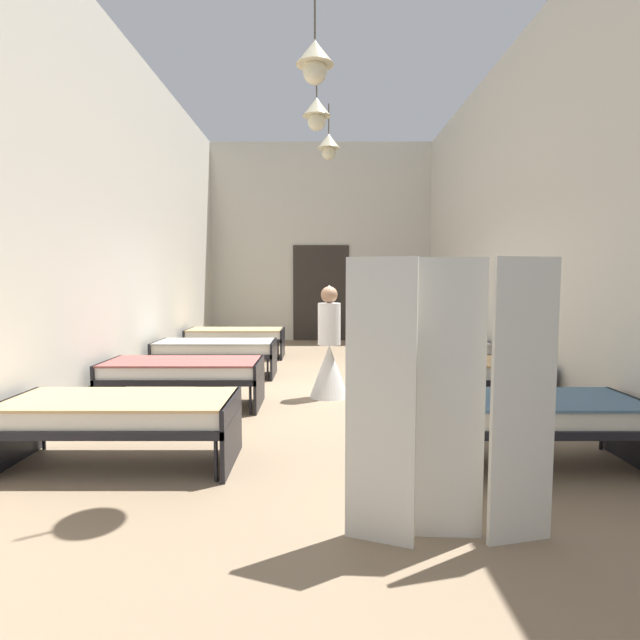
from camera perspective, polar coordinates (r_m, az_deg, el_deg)
name	(u,v)px	position (r m, az deg, el deg)	size (l,w,h in m)	color
ground_plane	(320,393)	(7.14, 0.00, -8.35)	(6.10, 11.85, 0.10)	#8C755B
room_shell	(320,222)	(8.21, -0.03, 11.16)	(5.90, 11.45, 4.95)	beige
bed_left_row_0	(119,414)	(4.57, -22.06, -9.95)	(1.90, 0.84, 0.57)	black
bed_right_row_0	(522,413)	(4.59, 22.22, -9.90)	(1.90, 0.84, 0.57)	black
bed_left_row_1	(182,371)	(6.33, -15.63, -5.71)	(1.90, 0.84, 0.57)	black
bed_right_row_1	(459,371)	(6.34, 15.66, -5.69)	(1.90, 0.84, 0.57)	black
bed_left_row_2	(214,349)	(8.15, -12.08, -3.30)	(1.90, 0.84, 0.57)	black
bed_right_row_2	(425,349)	(8.16, 12.02, -3.29)	(1.90, 0.84, 0.57)	black
bed_left_row_3	(234,336)	(10.00, -9.84, -1.77)	(1.90, 0.84, 0.57)	black
bed_right_row_3	(405,335)	(10.01, 9.73, -1.77)	(1.90, 0.84, 0.57)	black
nurse_near_aisle	(328,357)	(6.59, 0.87, -4.32)	(0.52, 0.52, 1.49)	white
privacy_screen	(449,402)	(3.06, 14.63, -9.06)	(1.25, 0.18, 1.70)	silver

